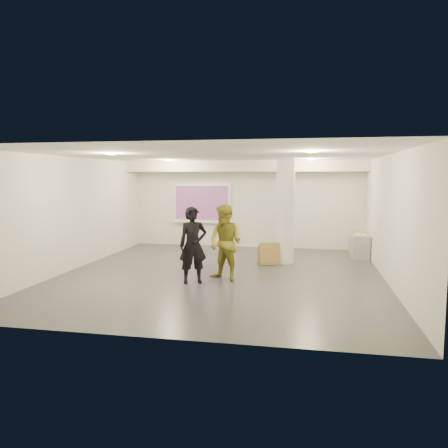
% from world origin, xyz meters
% --- Properties ---
extents(floor, '(8.00, 9.00, 0.01)m').
position_xyz_m(floor, '(0.00, 0.00, 0.00)').
color(floor, '#35373C').
rests_on(floor, ground).
extents(ceiling, '(8.00, 9.00, 0.01)m').
position_xyz_m(ceiling, '(0.00, 0.00, 3.00)').
color(ceiling, white).
rests_on(ceiling, floor).
extents(wall_back, '(8.00, 0.01, 3.00)m').
position_xyz_m(wall_back, '(0.00, 4.50, 1.50)').
color(wall_back, silver).
rests_on(wall_back, floor).
extents(wall_front, '(8.00, 0.01, 3.00)m').
position_xyz_m(wall_front, '(0.00, -4.50, 1.50)').
color(wall_front, silver).
rests_on(wall_front, floor).
extents(wall_left, '(0.01, 9.00, 3.00)m').
position_xyz_m(wall_left, '(-4.00, 0.00, 1.50)').
color(wall_left, silver).
rests_on(wall_left, floor).
extents(wall_right, '(0.01, 9.00, 3.00)m').
position_xyz_m(wall_right, '(4.00, 0.00, 1.50)').
color(wall_right, silver).
rests_on(wall_right, floor).
extents(soffit_band, '(8.00, 1.10, 0.36)m').
position_xyz_m(soffit_band, '(0.00, 3.95, 2.82)').
color(soffit_band, silver).
rests_on(soffit_band, ceiling).
extents(downlight_nw, '(0.22, 0.22, 0.02)m').
position_xyz_m(downlight_nw, '(-2.20, 2.50, 2.98)').
color(downlight_nw, '#FFDD97').
rests_on(downlight_nw, ceiling).
extents(downlight_ne, '(0.22, 0.22, 0.02)m').
position_xyz_m(downlight_ne, '(2.20, 2.50, 2.98)').
color(downlight_ne, '#FFDD97').
rests_on(downlight_ne, ceiling).
extents(downlight_sw, '(0.22, 0.22, 0.02)m').
position_xyz_m(downlight_sw, '(-2.20, -1.50, 2.98)').
color(downlight_sw, '#FFDD97').
rests_on(downlight_sw, ceiling).
extents(downlight_se, '(0.22, 0.22, 0.02)m').
position_xyz_m(downlight_se, '(2.20, -1.50, 2.98)').
color(downlight_se, '#FFDD97').
rests_on(downlight_se, ceiling).
extents(column, '(0.52, 0.52, 3.00)m').
position_xyz_m(column, '(1.50, 1.80, 1.50)').
color(column, white).
rests_on(column, floor).
extents(projection_screen, '(2.10, 0.13, 1.42)m').
position_xyz_m(projection_screen, '(-1.60, 4.45, 1.53)').
color(projection_screen, white).
rests_on(projection_screen, wall_back).
extents(credenza, '(0.51, 1.22, 0.71)m').
position_xyz_m(credenza, '(3.72, 3.22, 0.36)').
color(credenza, gray).
rests_on(credenza, floor).
extents(papers_stack, '(0.28, 0.35, 0.02)m').
position_xyz_m(papers_stack, '(3.74, 3.13, 0.72)').
color(papers_stack, silver).
rests_on(papers_stack, credenza).
extents(postit_pad, '(0.30, 0.36, 0.03)m').
position_xyz_m(postit_pad, '(3.69, 3.14, 0.73)').
color(postit_pad, yellow).
rests_on(postit_pad, credenza).
extents(cardboard_back, '(0.60, 0.34, 0.62)m').
position_xyz_m(cardboard_back, '(1.11, 1.47, 0.31)').
color(cardboard_back, olive).
rests_on(cardboard_back, floor).
extents(cardboard_front, '(0.51, 0.27, 0.53)m').
position_xyz_m(cardboard_front, '(1.00, 1.57, 0.27)').
color(cardboard_front, olive).
rests_on(cardboard_front, floor).
extents(woman, '(0.77, 0.66, 1.79)m').
position_xyz_m(woman, '(-0.46, -0.99, 0.89)').
color(woman, black).
rests_on(woman, floor).
extents(man, '(1.09, 1.00, 1.82)m').
position_xyz_m(man, '(0.23, -0.58, 0.91)').
color(man, olive).
rests_on(man, floor).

